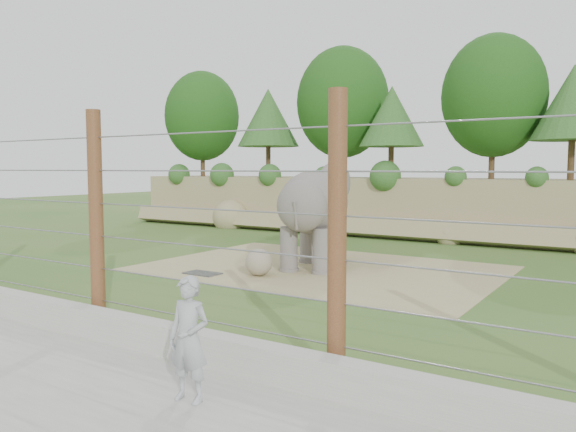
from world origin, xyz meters
The scene contains 9 objects.
ground centered at (0.00, 0.00, 0.00)m, with size 90.00×90.00×0.00m, color #366425.
back_embankment centered at (0.59, 12.68, 3.97)m, with size 30.00×5.52×8.77m.
dirt_patch centered at (0.50, 3.00, 0.01)m, with size 10.00×7.00×0.02m, color tan.
drain_grate centered at (-1.80, 0.40, 0.04)m, with size 1.00×0.60×0.03m, color #262628.
elephant centered at (0.32, 2.94, 1.51)m, with size 1.60×3.73×3.02m, color #67605C, non-canonical shape.
stone_ball centered at (-0.33, 1.04, 0.39)m, with size 0.74×0.74×0.74m, color gray.
retaining_wall centered at (0.00, -5.00, 0.25)m, with size 26.00×0.35×0.50m, color #A19F96.
barrier_fence centered at (0.00, -4.50, 2.00)m, with size 20.26×0.26×4.00m.
zookeeper centered at (3.77, -6.11, 0.81)m, with size 0.58×0.38×1.59m, color #A6ACB0.
Camera 1 is at (8.54, -11.20, 2.94)m, focal length 35.00 mm.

